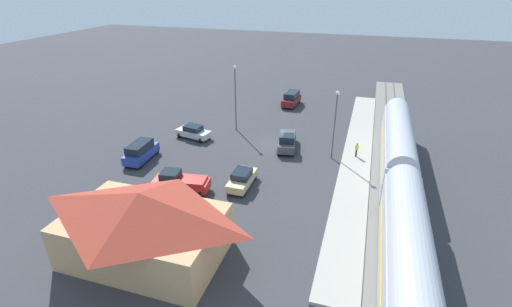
{
  "coord_description": "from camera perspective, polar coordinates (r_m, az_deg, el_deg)",
  "views": [
    {
      "loc": [
        -10.26,
        40.03,
        18.99
      ],
      "look_at": [
        0.86,
        4.83,
        1.0
      ],
      "focal_mm": 25.64,
      "sensor_mm": 36.0,
      "label": 1
    }
  ],
  "objects": [
    {
      "name": "suv_maroon",
      "position": [
        59.91,
        5.56,
        8.53
      ],
      "size": [
        2.33,
        5.04,
        2.22
      ],
      "color": "maroon",
      "rests_on": "ground"
    },
    {
      "name": "station_building",
      "position": [
        28.08,
        -17.2,
        -10.44
      ],
      "size": [
        11.97,
        7.89,
        5.49
      ],
      "color": "tan",
      "rests_on": "ground"
    },
    {
      "name": "pickup_red",
      "position": [
        36.17,
        -11.74,
        -4.4
      ],
      "size": [
        5.63,
        3.1,
        2.14
      ],
      "color": "red",
      "rests_on": "ground"
    },
    {
      "name": "ground_plane",
      "position": [
        45.47,
        2.87,
        1.27
      ],
      "size": [
        200.0,
        200.0,
        0.0
      ],
      "primitive_type": "plane",
      "color": "#38383D"
    },
    {
      "name": "suv_blue",
      "position": [
        43.23,
        -17.55,
        0.32
      ],
      "size": [
        2.19,
        4.99,
        2.22
      ],
      "color": "#283D9E",
      "rests_on": "ground"
    },
    {
      "name": "light_pole_near_platform",
      "position": [
        41.23,
        12.28,
        5.54
      ],
      "size": [
        0.44,
        0.44,
        7.98
      ],
      "color": "#515156",
      "rests_on": "ground"
    },
    {
      "name": "pedestrian_on_platform",
      "position": [
        43.15,
        15.44,
        0.76
      ],
      "size": [
        0.36,
        0.36,
        1.71
      ],
      "color": "#333338",
      "rests_on": "platform"
    },
    {
      "name": "sedan_tan",
      "position": [
        36.33,
        -2.21,
        -3.94
      ],
      "size": [
        1.86,
        4.51,
        1.74
      ],
      "color": "#C6B284",
      "rests_on": "ground"
    },
    {
      "name": "sedan_silver",
      "position": [
        47.83,
        -9.74,
        3.34
      ],
      "size": [
        4.77,
        2.9,
        1.74
      ],
      "color": "silver",
      "rests_on": "ground"
    },
    {
      "name": "passenger_train",
      "position": [
        25.97,
        22.46,
        -14.8
      ],
      "size": [
        2.93,
        55.43,
        4.98
      ],
      "color": "#ADB2BC",
      "rests_on": "railway_track"
    },
    {
      "name": "light_pole_lot_center",
      "position": [
        48.45,
        -3.25,
        9.67
      ],
      "size": [
        0.44,
        0.44,
        8.75
      ],
      "color": "#515156",
      "rests_on": "ground"
    },
    {
      "name": "railway_track",
      "position": [
        44.42,
        20.6,
        -0.98
      ],
      "size": [
        4.8,
        70.0,
        0.3
      ],
      "color": "slate",
      "rests_on": "ground"
    },
    {
      "name": "platform",
      "position": [
        44.24,
        15.48,
        -0.23
      ],
      "size": [
        3.2,
        46.0,
        0.3
      ],
      "color": "#A8A399",
      "rests_on": "ground"
    },
    {
      "name": "pickup_charcoal",
      "position": [
        44.37,
        4.86,
        2.0
      ],
      "size": [
        2.88,
        5.66,
        2.14
      ],
      "color": "#47494F",
      "rests_on": "ground"
    }
  ]
}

